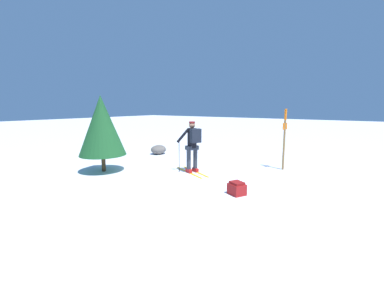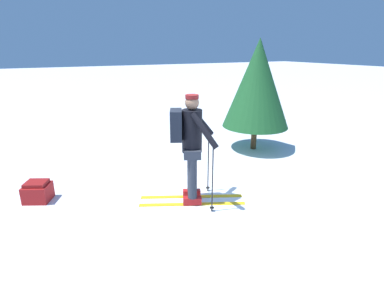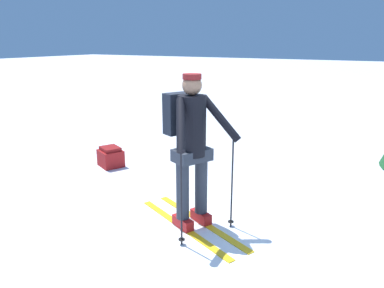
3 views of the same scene
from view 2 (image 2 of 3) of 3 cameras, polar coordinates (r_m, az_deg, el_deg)
name	(u,v)px [view 2 (image 2 of 3)]	position (r m, az deg, el deg)	size (l,w,h in m)	color
ground_plane	(215,196)	(5.30, 4.34, -9.89)	(80.00, 80.00, 0.00)	white
skier	(190,142)	(4.74, -0.36, 0.35)	(1.08, 1.74, 1.79)	gold
dropped_backpack	(38,192)	(5.70, -27.34, -8.06)	(0.50, 0.52, 0.35)	maroon
pine_tree	(257,84)	(7.48, 12.35, 11.15)	(1.62, 1.62, 2.69)	#4C331E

